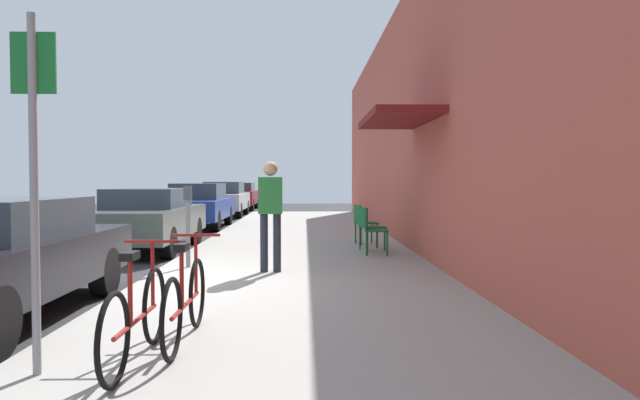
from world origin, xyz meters
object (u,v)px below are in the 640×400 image
object	(u,v)px
street_sign	(34,165)
bicycle_0	(137,317)
parking_meter	(188,220)
parked_car_3	(224,199)
parked_car_2	(198,205)
cafe_chair_0	(373,228)
cafe_chair_2	(363,221)
cafe_chair_1	(369,225)
pedestrian_standing	(270,207)
parked_car_4	(239,196)
parked_car_1	(147,218)
bicycle_1	(186,301)

from	to	relation	value
street_sign	bicycle_0	bearing A→B (deg)	20.52
parking_meter	parked_car_3	bearing A→B (deg)	95.86
parked_car_3	parking_meter	xyz separation A→B (m)	(1.55, -15.11, 0.13)
parked_car_2	cafe_chair_0	bearing A→B (deg)	-58.42
parked_car_3	cafe_chair_0	size ratio (longest dim) A/B	5.06
cafe_chair_2	parked_car_3	bearing A→B (deg)	111.86
bicycle_0	parked_car_2	bearing A→B (deg)	98.70
cafe_chair_1	cafe_chair_2	distance (m)	1.10
street_sign	cafe_chair_0	world-z (taller)	street_sign
bicycle_0	pedestrian_standing	size ratio (longest dim) A/B	1.01
parked_car_4	cafe_chair_2	size ratio (longest dim) A/B	5.06
parked_car_2	parking_meter	xyz separation A→B (m)	(1.55, -9.17, 0.15)
cafe_chair_2	parked_car_4	bearing A→B (deg)	105.34
parked_car_1	bicycle_0	xyz separation A→B (m)	(2.15, -8.09, -0.23)
parked_car_4	bicycle_1	distance (m)	24.99
parked_car_1	bicycle_0	bearing A→B (deg)	-75.14
parked_car_1	cafe_chair_1	size ratio (longest dim) A/B	5.06
parked_car_2	bicycle_0	distance (m)	14.20
cafe_chair_0	parking_meter	bearing A→B (deg)	-155.32
bicycle_0	cafe_chair_2	size ratio (longest dim) A/B	1.97
parked_car_1	parked_car_3	distance (m)	11.88
street_sign	cafe_chair_1	distance (m)	8.06
bicycle_0	cafe_chair_1	xyz separation A→B (m)	(2.59, 7.07, 0.14)
parked_car_3	parked_car_4	size ratio (longest dim) A/B	1.00
street_sign	cafe_chair_2	world-z (taller)	street_sign
bicycle_1	cafe_chair_0	xyz separation A→B (m)	(2.33, 5.78, 0.14)
parked_car_4	bicycle_0	bearing A→B (deg)	-85.17
parking_meter	cafe_chair_1	world-z (taller)	parking_meter
bicycle_1	cafe_chair_1	xyz separation A→B (m)	(2.33, 6.51, 0.14)
parked_car_3	cafe_chair_2	bearing A→B (deg)	-68.14
parked_car_3	parking_meter	world-z (taller)	parked_car_3
parked_car_2	cafe_chair_0	xyz separation A→B (m)	(4.73, -7.70, -0.11)
cafe_chair_1	cafe_chair_0	bearing A→B (deg)	-90.21
parked_car_2	pedestrian_standing	size ratio (longest dim) A/B	2.59
parked_car_1	pedestrian_standing	world-z (taller)	pedestrian_standing
bicycle_1	cafe_chair_2	size ratio (longest dim) A/B	1.97
bicycle_1	cafe_chair_2	xyz separation A→B (m)	(2.33, 7.61, 0.14)
parked_car_1	cafe_chair_0	world-z (taller)	parked_car_1
street_sign	bicycle_0	world-z (taller)	street_sign
parked_car_1	cafe_chair_1	bearing A→B (deg)	-12.19
street_sign	cafe_chair_2	size ratio (longest dim) A/B	2.99
parked_car_3	parking_meter	distance (m)	15.18
cafe_chair_1	street_sign	bearing A→B (deg)	-113.89
street_sign	pedestrian_standing	size ratio (longest dim) A/B	1.53
cafe_chair_2	cafe_chair_1	bearing A→B (deg)	-89.92
parked_car_2	parked_car_3	bearing A→B (deg)	90.00
cafe_chair_1	cafe_chair_2	xyz separation A→B (m)	(-0.00, 1.10, 0.00)
parked_car_3	cafe_chair_1	xyz separation A→B (m)	(4.74, -12.91, -0.13)
cafe_chair_1	parked_car_4	bearing A→B (deg)	104.47
parking_meter	cafe_chair_1	bearing A→B (deg)	34.60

